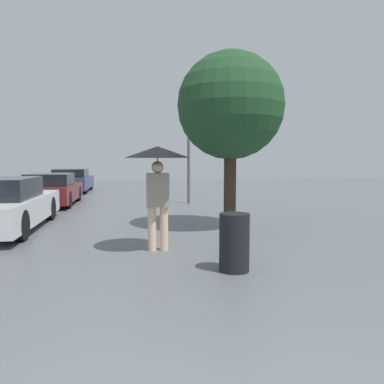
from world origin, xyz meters
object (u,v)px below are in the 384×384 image
Objects in this scene: parked_car_third at (51,190)px; tree at (231,107)px; pedestrian at (158,165)px; parked_car_farthest at (72,181)px; parked_car_second at (3,206)px; street_lamp at (189,132)px; trash_bin at (234,242)px.

parked_car_third is 0.93× the size of tree.
pedestrian is 3.10m from tree.
parked_car_farthest is at bearing 91.62° from parked_car_third.
parked_car_second is 7.39m from street_lamp.
street_lamp reaches higher than trash_bin.
tree reaches higher than parked_car_second.
parked_car_farthest is 1.11× the size of street_lamp.
parked_car_third is (-3.44, 7.69, -1.02)m from pedestrian.
tree reaches higher than pedestrian.
parked_car_third is at bearing 133.36° from tree.
pedestrian is 0.43× the size of parked_car_second.
parked_car_third is 0.92× the size of parked_car_farthest.
parked_car_farthest is at bearing 115.50° from tree.
tree is (5.42, -0.59, 2.36)m from parked_car_second.
trash_bin is at bearing -72.80° from parked_car_farthest.
tree is at bearing 46.76° from pedestrian.
parked_car_farthest is 15.76m from trash_bin.
tree reaches higher than parked_car_farthest.
parked_car_third is at bearing -88.38° from parked_car_farthest.
parked_car_second is 5.08m from parked_car_third.
pedestrian is 0.49× the size of parked_car_third.
pedestrian is 14.10m from parked_car_farthest.
pedestrian is 2.19× the size of trash_bin.
parked_car_third is at bearing 89.18° from parked_car_second.
parked_car_second is 6.12m from trash_bin.
parked_car_second is 1.17× the size of street_lamp.
street_lamp reaches higher than parked_car_second.
parked_car_second is 1.06× the size of tree.
parked_car_second is at bearing -90.82° from parked_car_third.
parked_car_farthest is (-0.17, 5.90, 0.02)m from parked_car_third.
parked_car_third is 1.02× the size of street_lamp.
pedestrian is 2.13m from trash_bin.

